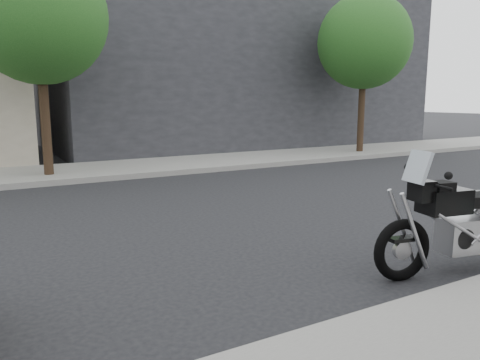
# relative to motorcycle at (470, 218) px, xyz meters

# --- Properties ---
(ground) EXTENTS (120.00, 120.00, 0.00)m
(ground) POSITION_rel_motorcycle_xyz_m (1.55, -3.58, -0.66)
(ground) COLOR black
(ground) RESTS_ON ground
(far_sidewalk) EXTENTS (44.00, 3.00, 0.15)m
(far_sidewalk) POSITION_rel_motorcycle_xyz_m (1.55, -10.08, -0.59)
(far_sidewalk) COLOR gray
(far_sidewalk) RESTS_ON ground
(far_building_dark) EXTENTS (16.00, 11.00, 7.00)m
(far_building_dark) POSITION_rel_motorcycle_xyz_m (-5.45, -17.08, 2.84)
(far_building_dark) COLOR #26272B
(far_building_dark) RESTS_ON ground
(street_tree_left) EXTENTS (3.40, 3.40, 5.70)m
(street_tree_left) POSITION_rel_motorcycle_xyz_m (-7.45, -9.58, 3.48)
(street_tree_left) COLOR #332317
(street_tree_left) RESTS_ON far_sidewalk
(street_tree_mid) EXTENTS (3.40, 3.40, 5.70)m
(street_tree_mid) POSITION_rel_motorcycle_xyz_m (3.55, -9.58, 3.48)
(street_tree_mid) COLOR #332317
(street_tree_mid) RESTS_ON far_sidewalk
(motorcycle) EXTENTS (2.41, 0.86, 1.54)m
(motorcycle) POSITION_rel_motorcycle_xyz_m (0.00, 0.00, 0.00)
(motorcycle) COLOR black
(motorcycle) RESTS_ON ground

